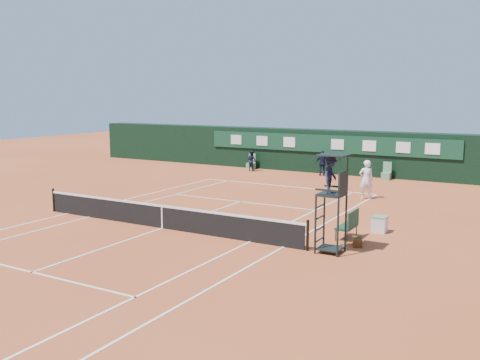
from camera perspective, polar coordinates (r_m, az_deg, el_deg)
name	(u,v)px	position (r m, az deg, el deg)	size (l,w,h in m)	color
ground	(162,228)	(22.18, -8.28, -5.12)	(90.00, 90.00, 0.00)	#C0572D
court_lines	(162,228)	(22.18, -8.28, -5.10)	(11.05, 23.85, 0.01)	white
tennis_net	(162,216)	(22.06, -8.31, -3.83)	(12.90, 0.10, 1.10)	black
back_wall	(328,151)	(38.21, 9.36, 3.05)	(40.00, 1.65, 3.00)	black
linesman_chair_left	(251,165)	(39.51, 1.19, 1.62)	(0.55, 0.50, 1.15)	#5A8A60
linesman_chair_right	(386,175)	(35.81, 15.34, 0.54)	(0.55, 0.50, 1.15)	#58875E
umpire_chair	(332,182)	(18.38, 9.74, -0.25)	(0.96, 0.95, 3.42)	black
player_bench	(349,223)	(20.66, 11.59, -4.55)	(0.56, 1.20, 1.10)	#173925
tennis_bag	(357,242)	(19.93, 12.40, -6.45)	(0.31, 0.72, 0.27)	black
cooler	(380,224)	(21.99, 14.67, -4.57)	(0.57, 0.57, 0.65)	silver
tennis_ball	(206,201)	(27.43, -3.67, -2.25)	(0.07, 0.07, 0.07)	yellow
player	(366,180)	(28.74, 13.30, 0.05)	(0.75, 0.49, 2.06)	white
ball_kid_left	(252,161)	(38.54, 1.25, 2.06)	(0.71, 0.56, 1.47)	black
ball_kid_right	(323,163)	(36.60, 8.81, 1.79)	(1.00, 0.42, 1.71)	black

